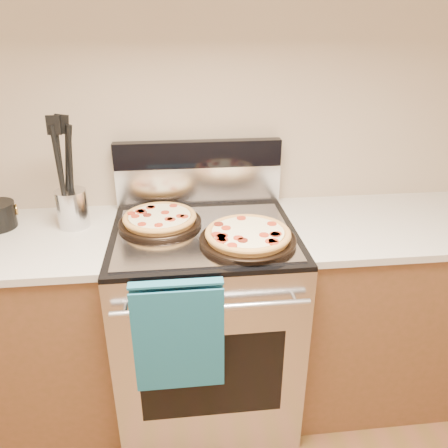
{
  "coord_description": "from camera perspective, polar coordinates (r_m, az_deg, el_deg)",
  "views": [
    {
      "loc": [
        -0.1,
        0.03,
        1.7
      ],
      "look_at": [
        0.07,
        1.55,
        0.99
      ],
      "focal_mm": 35.0,
      "sensor_mm": 36.0,
      "label": 1
    }
  ],
  "objects": [
    {
      "name": "backsplash_lower",
      "position": [
        2.06,
        -3.3,
        5.1
      ],
      "size": [
        0.76,
        0.06,
        0.18
      ],
      "primitive_type": "cube",
      "color": "silver",
      "rests_on": "cooktop"
    },
    {
      "name": "oven_handle",
      "position": [
        1.54,
        -1.58,
        -10.94
      ],
      "size": [
        0.7,
        0.03,
        0.03
      ],
      "primitive_type": "cylinder",
      "rotation": [
        0.0,
        1.57,
        0.0
      ],
      "color": "silver",
      "rests_on": "range_body"
    },
    {
      "name": "cabinet_left",
      "position": [
        2.22,
        -26.33,
        -12.79
      ],
      "size": [
        1.0,
        0.62,
        0.88
      ],
      "primitive_type": "cube",
      "color": "brown",
      "rests_on": "ground"
    },
    {
      "name": "foil_sheet",
      "position": [
        1.78,
        -2.58,
        -1.21
      ],
      "size": [
        0.7,
        0.55,
        0.01
      ],
      "primitive_type": "cube",
      "color": "gray",
      "rests_on": "cooktop"
    },
    {
      "name": "oven_window",
      "position": [
        1.8,
        -1.56,
        -19.28
      ],
      "size": [
        0.56,
        0.01,
        0.4
      ],
      "primitive_type": "cube",
      "color": "black",
      "rests_on": "range_body"
    },
    {
      "name": "wall_back",
      "position": [
        2.01,
        -3.61,
        14.66
      ],
      "size": [
        4.0,
        0.0,
        4.0
      ],
      "primitive_type": "plane",
      "rotation": [
        1.57,
        0.0,
        0.0
      ],
      "color": "tan",
      "rests_on": "ground"
    },
    {
      "name": "pepperoni_pizza_front",
      "position": [
        1.69,
        3.14,
        -1.57
      ],
      "size": [
        0.46,
        0.46,
        0.05
      ],
      "primitive_type": null,
      "rotation": [
        0.0,
        0.0,
        -0.3
      ],
      "color": "#BE7C3A",
      "rests_on": "foil_sheet"
    },
    {
      "name": "range_body",
      "position": [
        2.05,
        -2.39,
        -12.8
      ],
      "size": [
        0.76,
        0.68,
        0.9
      ],
      "primitive_type": "cube",
      "color": "#B7B7BC",
      "rests_on": "ground"
    },
    {
      "name": "pepperoni_pizza_back",
      "position": [
        1.86,
        -8.37,
        0.6
      ],
      "size": [
        0.36,
        0.36,
        0.05
      ],
      "primitive_type": null,
      "rotation": [
        0.0,
        0.0,
        0.05
      ],
      "color": "#BE7C3A",
      "rests_on": "foil_sheet"
    },
    {
      "name": "cabinet_right",
      "position": [
        2.3,
        20.39,
        -10.29
      ],
      "size": [
        1.0,
        0.62,
        0.88
      ],
      "primitive_type": "cube",
      "color": "brown",
      "rests_on": "ground"
    },
    {
      "name": "dish_towel",
      "position": [
        1.6,
        -5.95,
        -14.07
      ],
      "size": [
        0.32,
        0.05,
        0.42
      ],
      "primitive_type": null,
      "color": "#16636E",
      "rests_on": "oven_handle"
    },
    {
      "name": "cooktop",
      "position": [
        1.81,
        -2.64,
        -1.17
      ],
      "size": [
        0.76,
        0.68,
        0.02
      ],
      "primitive_type": "cube",
      "color": "black",
      "rests_on": "range_body"
    },
    {
      "name": "backsplash_upper",
      "position": [
        2.01,
        -3.4,
        9.13
      ],
      "size": [
        0.76,
        0.06,
        0.12
      ],
      "primitive_type": "cube",
      "color": "black",
      "rests_on": "backsplash_lower"
    },
    {
      "name": "countertop_right",
      "position": [
        2.08,
        22.21,
        0.08
      ],
      "size": [
        1.02,
        0.64,
        0.03
      ],
      "primitive_type": "cube",
      "color": "#B9B1A6",
      "rests_on": "cabinet_right"
    },
    {
      "name": "utensil_crock",
      "position": [
        1.95,
        -19.17,
        1.92
      ],
      "size": [
        0.16,
        0.16,
        0.16
      ],
      "primitive_type": "cylinder",
      "rotation": [
        0.0,
        0.0,
        -0.27
      ],
      "color": "silver",
      "rests_on": "countertop_left"
    }
  ]
}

